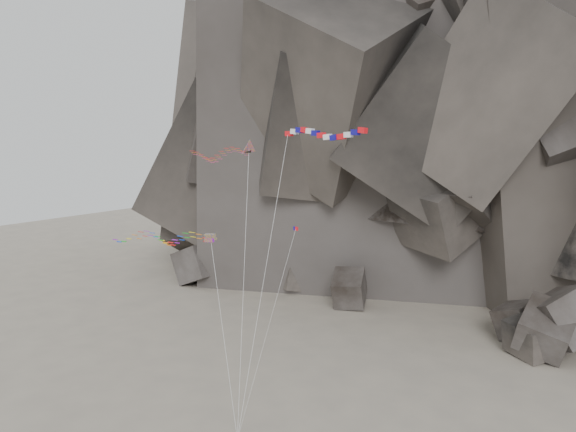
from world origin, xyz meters
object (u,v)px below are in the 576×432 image
Objects in this scene: banner_kite at (322,135)px; parafoil_kite at (157,237)px; delta_kite at (216,154)px; pennant_kite at (284,269)px.

banner_kite is 20.05m from parafoil_kite.
banner_kite reaches higher than delta_kite.
delta_kite is 1.48× the size of pennant_kite.
banner_kite is 1.53× the size of pennant_kite.
delta_kite reaches higher than pennant_kite.
pennant_kite is (14.21, 2.27, -1.87)m from parafoil_kite.
delta_kite is at bearing 38.94° from parafoil_kite.
parafoil_kite is (-16.47, -5.00, -10.30)m from banner_kite.
delta_kite is 0.96× the size of banner_kite.
delta_kite is 11.56m from banner_kite.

